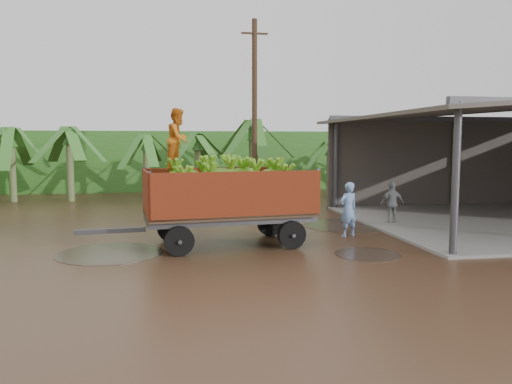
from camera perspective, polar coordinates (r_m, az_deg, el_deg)
The scene contains 7 objects.
ground at distance 15.76m, azimuth -2.70°, elevation -5.12°, with size 100.00×100.00×0.00m, color black.
hedge_north at distance 31.38m, azimuth -9.95°, elevation 3.55°, with size 22.00×3.00×3.60m, color #2D661E.
banana_trailer at distance 14.32m, azimuth -3.30°, elevation -0.38°, with size 6.67×2.81×3.92m.
man_blue at distance 15.93m, azimuth 10.50°, elevation -1.97°, with size 0.63×0.41×1.72m, color #7498D5.
man_grey at distance 18.47m, azimuth 15.28°, elevation -1.27°, with size 0.91×0.38×1.55m, color gray.
utility_pole at distance 22.79m, azimuth -0.16°, elevation 9.00°, with size 1.20×0.24×8.40m.
banana_plants at distance 22.21m, azimuth -19.78°, elevation 2.51°, with size 24.79×20.69×4.16m.
Camera 1 is at (-1.88, -15.36, 2.98)m, focal length 35.00 mm.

